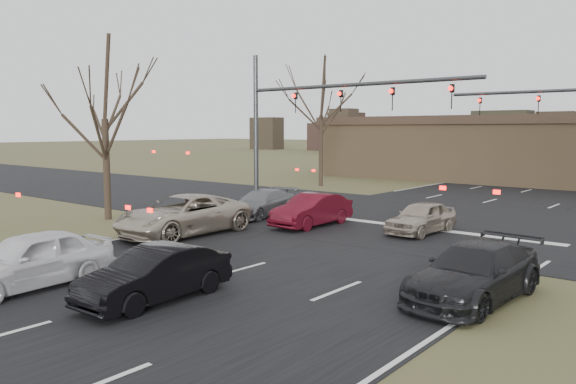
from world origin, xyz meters
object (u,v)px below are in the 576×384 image
(car_charcoal_sedan, at_px, (474,272))
(car_silver_ahead, at_px, (421,217))
(mast_arm_near, at_px, (306,111))
(car_red_ahead, at_px, (312,210))
(car_black_hatch, at_px, (155,275))
(car_grey_ahead, at_px, (262,203))
(car_silver_suv, at_px, (183,215))
(car_white_sedan, at_px, (30,260))

(car_charcoal_sedan, height_order, car_silver_ahead, car_charcoal_sedan)
(mast_arm_near, xyz_separation_m, car_red_ahead, (2.23, -2.44, -4.37))
(car_charcoal_sedan, xyz_separation_m, car_red_ahead, (-9.50, 6.01, 0.01))
(car_black_hatch, bearing_deg, car_red_ahead, 105.00)
(car_black_hatch, distance_m, car_grey_ahead, 13.59)
(car_black_hatch, xyz_separation_m, car_red_ahead, (-3.50, 11.03, 0.04))
(car_silver_suv, xyz_separation_m, car_grey_ahead, (-0.74, 5.50, -0.15))
(mast_arm_near, bearing_deg, car_red_ahead, -47.54)
(mast_arm_near, height_order, car_red_ahead, mast_arm_near)
(mast_arm_near, bearing_deg, car_charcoal_sedan, -35.74)
(car_silver_suv, bearing_deg, car_black_hatch, -44.86)
(car_white_sedan, relative_size, car_silver_ahead, 1.17)
(mast_arm_near, bearing_deg, car_white_sedan, -81.47)
(mast_arm_near, xyz_separation_m, car_black_hatch, (5.73, -13.47, -4.41))
(car_red_ahead, bearing_deg, car_silver_suv, -119.35)
(mast_arm_near, relative_size, car_silver_suv, 2.12)
(car_silver_suv, distance_m, car_charcoal_sedan, 12.31)
(car_grey_ahead, bearing_deg, car_white_sedan, -82.43)
(mast_arm_near, relative_size, car_white_sedan, 2.72)
(car_silver_suv, xyz_separation_m, car_red_ahead, (2.76, 4.88, -0.09))
(mast_arm_near, relative_size, car_charcoal_sedan, 2.54)
(car_black_hatch, bearing_deg, car_silver_ahead, 83.00)
(car_white_sedan, bearing_deg, car_red_ahead, 86.50)
(mast_arm_near, xyz_separation_m, car_grey_ahead, (-1.27, -1.81, -4.43))
(car_black_hatch, relative_size, car_grey_ahead, 0.91)
(mast_arm_near, bearing_deg, car_silver_suv, -94.11)
(car_silver_ahead, bearing_deg, car_red_ahead, -158.92)
(car_white_sedan, relative_size, car_black_hatch, 1.11)
(car_grey_ahead, xyz_separation_m, car_red_ahead, (3.50, -0.62, 0.06))
(car_silver_suv, height_order, car_red_ahead, car_silver_suv)
(car_charcoal_sedan, distance_m, car_red_ahead, 11.24)
(car_red_ahead, bearing_deg, car_charcoal_sedan, -32.17)
(car_white_sedan, bearing_deg, car_black_hatch, 18.17)
(car_white_sedan, xyz_separation_m, car_grey_ahead, (-3.50, 13.04, -0.11))
(car_black_hatch, distance_m, car_charcoal_sedan, 7.83)
(car_silver_suv, xyz_separation_m, car_black_hatch, (6.26, -6.15, -0.13))
(car_grey_ahead, bearing_deg, car_silver_suv, -89.74)
(mast_arm_near, height_order, car_silver_ahead, mast_arm_near)
(car_silver_ahead, bearing_deg, car_silver_suv, -135.60)
(mast_arm_near, height_order, car_black_hatch, mast_arm_near)
(mast_arm_near, xyz_separation_m, car_white_sedan, (2.23, -14.86, -4.31))
(car_charcoal_sedan, height_order, car_red_ahead, car_red_ahead)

